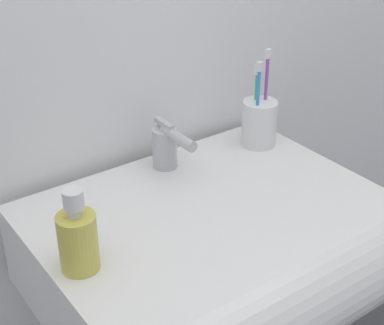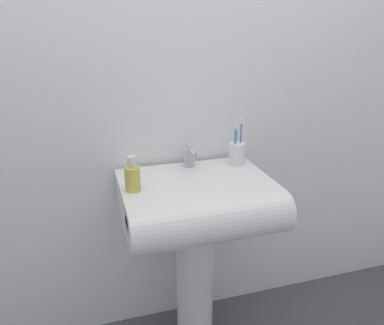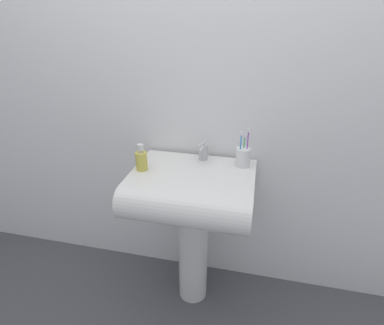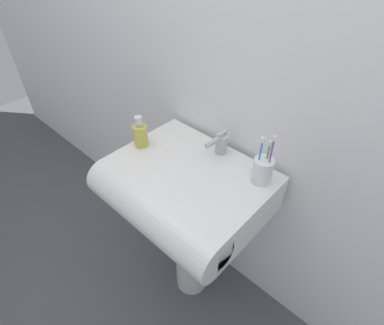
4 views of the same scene
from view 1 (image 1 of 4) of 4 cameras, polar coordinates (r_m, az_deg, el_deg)
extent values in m
cube|color=white|center=(1.17, -6.63, 14.93)|extent=(5.00, 0.05, 2.40)
cube|color=white|center=(1.15, 1.11, -7.59)|extent=(0.64, 0.43, 0.17)
cylinder|color=white|center=(1.02, 8.62, -13.40)|extent=(0.64, 0.17, 0.17)
cylinder|color=#B7B7BC|center=(1.20, -2.66, 1.43)|extent=(0.05, 0.05, 0.08)
cylinder|color=#B7B7BC|center=(1.15, -1.35, 2.39)|extent=(0.02, 0.10, 0.02)
cube|color=#B7B7BC|center=(1.18, -2.72, 3.78)|extent=(0.01, 0.06, 0.01)
cylinder|color=white|center=(1.30, 6.53, 3.81)|extent=(0.08, 0.08, 0.10)
cylinder|color=#338CD8|center=(1.26, 6.35, 5.36)|extent=(0.01, 0.01, 0.16)
cube|color=white|center=(1.23, 6.58, 9.23)|extent=(0.01, 0.01, 0.02)
cylinder|color=purple|center=(1.29, 7.13, 6.24)|extent=(0.01, 0.01, 0.18)
cube|color=white|center=(1.25, 7.41, 10.42)|extent=(0.01, 0.01, 0.02)
cylinder|color=#3FB266|center=(1.29, 6.18, 5.53)|extent=(0.01, 0.01, 0.14)
cube|color=white|center=(1.26, 6.37, 8.93)|extent=(0.01, 0.01, 0.02)
cylinder|color=gold|center=(0.93, -10.97, -7.61)|extent=(0.06, 0.06, 0.10)
cylinder|color=silver|center=(0.90, -11.30, -4.73)|extent=(0.02, 0.02, 0.01)
cylinder|color=silver|center=(0.89, -11.44, -3.51)|extent=(0.03, 0.03, 0.03)
camera|label=2|loc=(0.68, 131.04, -17.44)|focal=35.00mm
camera|label=3|loc=(1.06, 93.21, 6.16)|focal=28.00mm
camera|label=4|loc=(1.19, 58.73, 26.24)|focal=28.00mm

